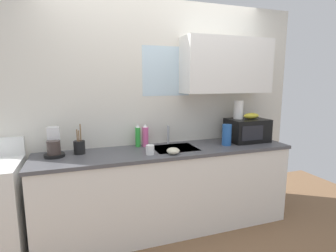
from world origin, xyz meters
The scene contains 13 objects.
kitchen_wall_assembly centered at (0.15, 0.31, 1.36)m, with size 3.48×0.42×2.50m.
counter_unit centered at (0.00, 0.00, 0.46)m, with size 2.71×0.63×0.90m.
sink_faucet centered at (0.08, 0.24, 1.01)m, with size 0.03×0.03×0.21m, color #B2B5BA.
microwave centered at (1.02, 0.05, 1.04)m, with size 0.46×0.35×0.27m.
banana_bunch centered at (1.07, 0.05, 1.20)m, with size 0.20×0.11×0.07m, color gold.
paper_towel_roll centered at (0.92, 0.10, 1.28)m, with size 0.11×0.11×0.22m, color white.
coffee_maker centered at (-1.12, 0.11, 1.00)m, with size 0.19×0.21×0.28m.
dish_soap_bottle_pink centered at (-0.20, 0.20, 1.02)m, with size 0.07×0.07×0.25m.
dish_soap_bottle_green centered at (-0.28, 0.21, 1.02)m, with size 0.06×0.06×0.25m.
cereal_canister centered at (0.68, -0.05, 1.02)m, with size 0.10×0.10×0.24m, color #2659A5.
mug_white centered at (-0.24, -0.14, 0.95)m, with size 0.08×0.08×0.10m, color white.
utensil_crock centered at (-0.89, 0.12, 0.97)m, with size 0.11×0.11×0.30m.
small_bowl centered at (-0.02, -0.20, 0.93)m, with size 0.13×0.13×0.07m, color beige.
Camera 1 is at (-0.90, -2.58, 1.62)m, focal length 28.26 mm.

